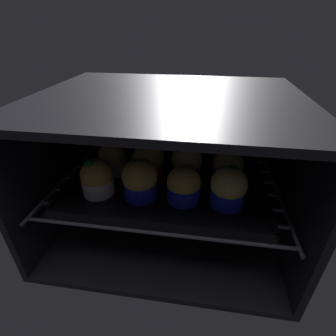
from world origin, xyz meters
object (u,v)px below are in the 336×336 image
(muffin_row2_col2, at_px, (189,147))
(muffin_row2_col0, at_px, (125,143))
(muffin_row0_col1, at_px, (140,180))
(muffin_row0_col0, at_px, (97,178))
(muffin_row2_col1, at_px, (158,145))
(muffin_row2_col3, at_px, (225,150))
(muffin_row0_col3, at_px, (228,188))
(muffin_row1_col3, at_px, (228,167))
(muffin_row1_col2, at_px, (187,162))
(baking_tray, at_px, (168,177))
(muffin_row1_col0, at_px, (112,159))
(muffin_row0_col2, at_px, (184,185))
(muffin_row1_col1, at_px, (148,161))

(muffin_row2_col2, bearing_deg, muffin_row2_col0, -179.84)
(muffin_row2_col0, bearing_deg, muffin_row0_col1, -63.82)
(muffin_row0_col0, bearing_deg, muffin_row2_col1, 62.36)
(muffin_row2_col1, relative_size, muffin_row2_col3, 0.99)
(muffin_row0_col3, height_order, muffin_row2_col3, muffin_row0_col3)
(muffin_row1_col3, bearing_deg, muffin_row1_col2, 178.58)
(muffin_row0_col3, height_order, muffin_row1_col3, muffin_row0_col3)
(baking_tray, height_order, muffin_row1_col0, muffin_row1_col0)
(muffin_row1_col0, bearing_deg, muffin_row2_col0, 87.16)
(muffin_row0_col1, bearing_deg, muffin_row2_col3, 44.66)
(muffin_row0_col2, distance_m, muffin_row1_col2, 0.09)
(muffin_row1_col1, height_order, muffin_row1_col3, muffin_row1_col1)
(muffin_row1_col3, bearing_deg, muffin_row2_col1, 153.09)
(muffin_row0_col1, bearing_deg, muffin_row1_col2, 46.00)
(muffin_row0_col1, bearing_deg, muffin_row1_col0, 135.42)
(muffin_row0_col2, height_order, muffin_row1_col0, same)
(muffin_row0_col0, xyz_separation_m, muffin_row2_col0, (0.01, 0.19, -0.00))
(muffin_row1_col0, bearing_deg, muffin_row0_col3, -18.30)
(muffin_row0_col0, relative_size, muffin_row1_col3, 1.03)
(muffin_row0_col0, xyz_separation_m, muffin_row1_col3, (0.29, 0.10, -0.00))
(baking_tray, relative_size, muffin_row2_col3, 5.46)
(muffin_row1_col0, bearing_deg, muffin_row0_col2, -25.59)
(muffin_row1_col3, bearing_deg, muffin_row1_col1, -179.36)
(muffin_row0_col1, distance_m, muffin_row2_col3, 0.27)
(muffin_row1_col2, bearing_deg, muffin_row0_col1, -134.00)
(muffin_row2_col0, height_order, muffin_row2_col2, muffin_row2_col2)
(muffin_row2_col1, height_order, muffin_row2_col2, muffin_row2_col2)
(muffin_row1_col3, relative_size, muffin_row2_col1, 1.04)
(muffin_row1_col1, distance_m, muffin_row2_col2, 0.13)
(muffin_row1_col0, distance_m, muffin_row1_col2, 0.19)
(muffin_row0_col1, height_order, muffin_row0_col3, muffin_row0_col3)
(muffin_row0_col0, height_order, muffin_row0_col2, muffin_row0_col0)
(muffin_row0_col0, relative_size, muffin_row1_col0, 1.11)
(muffin_row2_col0, distance_m, muffin_row2_col3, 0.28)
(muffin_row0_col3, relative_size, muffin_row1_col1, 1.02)
(muffin_row2_col0, bearing_deg, muffin_row2_col1, 2.48)
(muffin_row2_col1, bearing_deg, muffin_row0_col3, -45.69)
(muffin_row1_col3, relative_size, muffin_row2_col0, 1.04)
(muffin_row2_col1, bearing_deg, muffin_row1_col0, -135.91)
(muffin_row1_col2, height_order, muffin_row2_col0, muffin_row1_col2)
(muffin_row1_col1, distance_m, muffin_row2_col0, 0.13)
(muffin_row2_col0, bearing_deg, muffin_row1_col3, -17.97)
(muffin_row2_col0, xyz_separation_m, muffin_row2_col1, (0.09, 0.00, -0.00))
(muffin_row2_col1, bearing_deg, muffin_row1_col2, -45.86)
(muffin_row0_col1, height_order, muffin_row1_col3, muffin_row0_col1)
(baking_tray, bearing_deg, muffin_row1_col2, 4.42)
(muffin_row0_col1, distance_m, muffin_row2_col2, 0.21)
(baking_tray, height_order, muffin_row0_col2, muffin_row0_col2)
(muffin_row1_col1, bearing_deg, muffin_row1_col3, 0.64)
(muffin_row1_col0, height_order, muffin_row1_col2, muffin_row1_col2)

